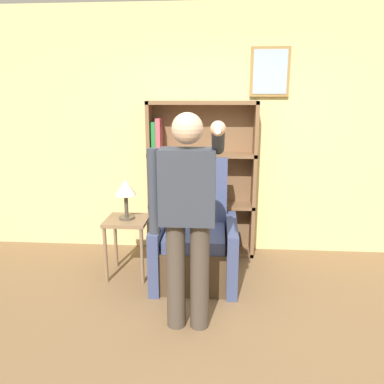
{
  "coord_description": "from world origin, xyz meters",
  "views": [
    {
      "loc": [
        -0.03,
        -2.32,
        1.79
      ],
      "look_at": [
        -0.26,
        0.75,
        1.02
      ],
      "focal_mm": 35.0,
      "sensor_mm": 36.0,
      "label": 1
    }
  ],
  "objects_px": {
    "armchair": "(196,243)",
    "side_table": "(127,229)",
    "bookcase": "(195,181)",
    "person_standing": "(187,211)",
    "table_lamp": "(126,190)"
  },
  "relations": [
    {
      "from": "person_standing",
      "to": "side_table",
      "type": "xyz_separation_m",
      "value": [
        -0.69,
        0.87,
        -0.48
      ]
    },
    {
      "from": "bookcase",
      "to": "table_lamp",
      "type": "height_order",
      "value": "bookcase"
    },
    {
      "from": "table_lamp",
      "to": "person_standing",
      "type": "bearing_deg",
      "value": -51.74
    },
    {
      "from": "bookcase",
      "to": "person_standing",
      "type": "distance_m",
      "value": 1.54
    },
    {
      "from": "bookcase",
      "to": "person_standing",
      "type": "relative_size",
      "value": 1.04
    },
    {
      "from": "armchair",
      "to": "table_lamp",
      "type": "relative_size",
      "value": 2.93
    },
    {
      "from": "armchair",
      "to": "side_table",
      "type": "height_order",
      "value": "armchair"
    },
    {
      "from": "armchair",
      "to": "side_table",
      "type": "bearing_deg",
      "value": 179.82
    },
    {
      "from": "person_standing",
      "to": "table_lamp",
      "type": "xyz_separation_m",
      "value": [
        -0.69,
        0.87,
        -0.07
      ]
    },
    {
      "from": "armchair",
      "to": "person_standing",
      "type": "bearing_deg",
      "value": -90.66
    },
    {
      "from": "person_standing",
      "to": "bookcase",
      "type": "bearing_deg",
      "value": 91.78
    },
    {
      "from": "armchair",
      "to": "person_standing",
      "type": "xyz_separation_m",
      "value": [
        -0.01,
        -0.87,
        0.61
      ]
    },
    {
      "from": "person_standing",
      "to": "table_lamp",
      "type": "height_order",
      "value": "person_standing"
    },
    {
      "from": "side_table",
      "to": "bookcase",
      "type": "bearing_deg",
      "value": 45.7
    },
    {
      "from": "armchair",
      "to": "table_lamp",
      "type": "distance_m",
      "value": 0.88
    }
  ]
}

